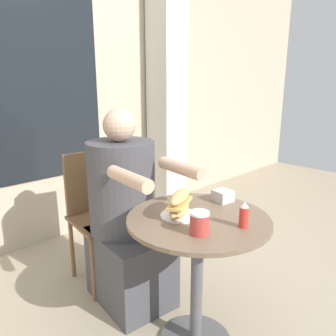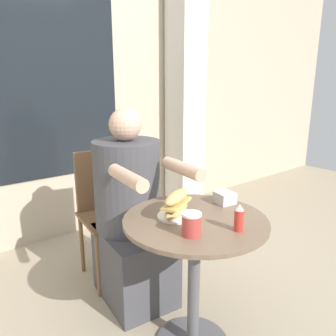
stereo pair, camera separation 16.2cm
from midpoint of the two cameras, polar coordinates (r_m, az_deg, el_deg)
name	(u,v)px [view 2 (the right image)]	position (r m, az deg, el deg)	size (l,w,h in m)	color
storefront_wall	(53,71)	(2.86, -17.76, 15.73)	(8.00, 0.09, 2.80)	#B7A88E
lattice_pillar	(185,94)	(3.34, 4.45, 12.69)	(0.29, 0.29, 2.40)	beige
cafe_table	(194,255)	(1.64, 7.57, -14.86)	(0.68, 0.68, 0.70)	brown
diner_chair	(106,202)	(2.28, -8.80, -5.85)	(0.42, 0.42, 0.87)	brown
seated_diner	(131,221)	(2.01, -4.10, -9.27)	(0.46, 0.73, 1.18)	#424247
sandwich_on_plate	(177,205)	(1.54, 4.56, -6.52)	(0.22, 0.18, 0.12)	white
drink_cup	(191,224)	(1.37, 7.54, -9.73)	(0.08, 0.08, 0.10)	#B73D38
napkin_box	(225,198)	(1.75, 12.52, -5.13)	(0.10, 0.10, 0.06)	silver
condiment_bottle	(239,218)	(1.45, 15.47, -8.45)	(0.04, 0.04, 0.12)	red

